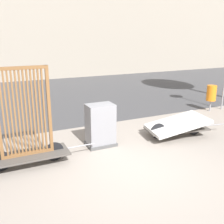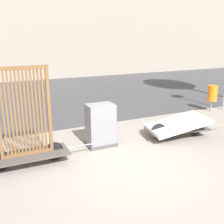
# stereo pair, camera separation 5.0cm
# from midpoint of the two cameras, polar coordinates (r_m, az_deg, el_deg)

# --- Properties ---
(ground_plane) EXTENTS (60.00, 60.00, 0.00)m
(ground_plane) POSITION_cam_midpoint_polar(r_m,az_deg,el_deg) (5.99, 4.43, -12.04)
(ground_plane) COLOR gray
(road_strip) EXTENTS (56.00, 10.24, 0.01)m
(road_strip) POSITION_cam_midpoint_polar(r_m,az_deg,el_deg) (13.36, -13.24, 3.55)
(road_strip) COLOR #424244
(road_strip) RESTS_ON ground_plane
(bike_cart_with_bedframe) EXTENTS (2.50, 0.71, 2.24)m
(bike_cart_with_bedframe) POSITION_cam_midpoint_polar(r_m,az_deg,el_deg) (6.08, -18.31, -4.53)
(bike_cart_with_bedframe) COLOR #4C4742
(bike_cart_with_bedframe) RESTS_ON ground_plane
(bike_cart_with_mattress) EXTENTS (2.52, 1.35, 0.60)m
(bike_cart_with_mattress) POSITION_cam_midpoint_polar(r_m,az_deg,el_deg) (7.81, 13.81, -2.81)
(bike_cart_with_mattress) COLOR #4C4742
(bike_cart_with_mattress) RESTS_ON ground_plane
(utility_cabinet) EXTENTS (0.77, 0.55, 1.14)m
(utility_cabinet) POSITION_cam_midpoint_polar(r_m,az_deg,el_deg) (6.95, -2.75, -3.21)
(utility_cabinet) COLOR #4C4C4C
(utility_cabinet) RESTS_ON ground_plane
(trash_bin) EXTENTS (0.36, 0.36, 1.02)m
(trash_bin) POSITION_cam_midpoint_polar(r_m,az_deg,el_deg) (10.82, 20.71, 3.84)
(trash_bin) COLOR gray
(trash_bin) RESTS_ON ground_plane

